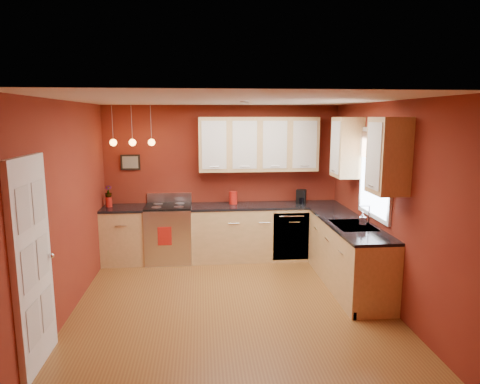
{
  "coord_description": "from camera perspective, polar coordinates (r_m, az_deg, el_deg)",
  "views": [
    {
      "loc": [
        -0.37,
        -5.22,
        2.4
      ],
      "look_at": [
        0.2,
        1.0,
        1.3
      ],
      "focal_mm": 32.0,
      "sensor_mm": 36.0,
      "label": 1
    }
  ],
  "objects": [
    {
      "name": "wall_back",
      "position": [
        7.41,
        -2.35,
        1.42
      ],
      "size": [
        4.0,
        0.02,
        2.6
      ],
      "primitive_type": "cube",
      "color": "maroon",
      "rests_on": "floor"
    },
    {
      "name": "sink",
      "position": [
        6.08,
        14.87,
        -4.51
      ],
      "size": [
        0.5,
        0.7,
        0.33
      ],
      "color": "gray",
      "rests_on": "counter_right"
    },
    {
      "name": "counter_back_right",
      "position": [
        7.26,
        3.56,
        -1.82
      ],
      "size": [
        2.54,
        0.62,
        0.04
      ],
      "primitive_type": "cube",
      "color": "black",
      "rests_on": "base_cabinets_back_right"
    },
    {
      "name": "wall_right",
      "position": [
        5.84,
        18.78,
        -1.43
      ],
      "size": [
        0.02,
        4.2,
        2.6
      ],
      "primitive_type": "cube",
      "color": "maroon",
      "rests_on": "floor"
    },
    {
      "name": "upper_cabinets_right",
      "position": [
        5.98,
        16.34,
        5.25
      ],
      "size": [
        0.35,
        1.95,
        0.9
      ],
      "primitive_type": "cube",
      "color": "#DAAF75",
      "rests_on": "wall_right"
    },
    {
      "name": "dishwasher_front",
      "position": [
        7.16,
        6.82,
        -5.91
      ],
      "size": [
        0.6,
        0.02,
        0.8
      ],
      "primitive_type": "cube",
      "color": "silver",
      "rests_on": "base_cabinets_back_right"
    },
    {
      "name": "wall_left",
      "position": [
        5.58,
        -22.16,
        -2.14
      ],
      "size": [
        0.02,
        4.2,
        2.6
      ],
      "primitive_type": "cube",
      "color": "maroon",
      "rests_on": "floor"
    },
    {
      "name": "gas_range",
      "position": [
        7.3,
        -9.44,
        -5.41
      ],
      "size": [
        0.76,
        0.64,
        1.11
      ],
      "color": "silver",
      "rests_on": "floor"
    },
    {
      "name": "coffee_maker",
      "position": [
        7.4,
        8.17,
        -0.66
      ],
      "size": [
        0.2,
        0.2,
        0.24
      ],
      "rotation": [
        0.0,
        0.0,
        -0.36
      ],
      "color": "black",
      "rests_on": "counter_back_right"
    },
    {
      "name": "soap_pump",
      "position": [
        5.96,
        16.0,
        -3.54
      ],
      "size": [
        0.12,
        0.12,
        0.22
      ],
      "primitive_type": "imported",
      "rotation": [
        0.0,
        0.0,
        -0.21
      ],
      "color": "silver",
      "rests_on": "counter_right"
    },
    {
      "name": "wall_front",
      "position": [
        3.33,
        1.38,
        -9.31
      ],
      "size": [
        4.0,
        0.02,
        2.6
      ],
      "primitive_type": "cube",
      "color": "maroon",
      "rests_on": "floor"
    },
    {
      "name": "flowers",
      "position": [
        7.33,
        -17.16,
        -0.0
      ],
      "size": [
        0.12,
        0.12,
        0.21
      ],
      "primitive_type": "imported",
      "rotation": [
        0.0,
        0.0,
        -0.07
      ],
      "color": "#B01A13",
      "rests_on": "red_vase"
    },
    {
      "name": "door_left_wall",
      "position": [
        4.54,
        -25.92,
        -8.67
      ],
      "size": [
        0.12,
        0.82,
        2.05
      ],
      "color": "white",
      "rests_on": "floor"
    },
    {
      "name": "upper_cabinets_back",
      "position": [
        7.23,
        2.47,
        6.39
      ],
      "size": [
        2.0,
        0.35,
        0.9
      ],
      "primitive_type": "cube",
      "color": "#DAAF75",
      "rests_on": "wall_back"
    },
    {
      "name": "wall_picture",
      "position": [
        7.44,
        -14.4,
        3.86
      ],
      "size": [
        0.32,
        0.03,
        0.26
      ],
      "primitive_type": "cube",
      "color": "black",
      "rests_on": "wall_back"
    },
    {
      "name": "base_cabinets_back_right",
      "position": [
        7.37,
        3.52,
        -5.4
      ],
      "size": [
        2.54,
        0.6,
        0.9
      ],
      "primitive_type": "cube",
      "color": "#DAAF75",
      "rests_on": "floor"
    },
    {
      "name": "window",
      "position": [
        6.04,
        17.62,
        2.73
      ],
      "size": [
        0.06,
        1.02,
        1.22
      ],
      "color": "white",
      "rests_on": "wall_right"
    },
    {
      "name": "base_cabinets_right",
      "position": [
        6.34,
        14.19,
        -8.25
      ],
      "size": [
        0.6,
        2.1,
        0.9
      ],
      "primitive_type": "cube",
      "color": "#DAAF75",
      "rests_on": "floor"
    },
    {
      "name": "dish_towel",
      "position": [
        6.98,
        -10.02,
        -5.82
      ],
      "size": [
        0.22,
        0.01,
        0.3
      ],
      "primitive_type": "cube",
      "color": "#B01A13",
      "rests_on": "gas_range"
    },
    {
      "name": "floor",
      "position": [
        5.76,
        -1.16,
        -14.66
      ],
      "size": [
        4.2,
        4.2,
        0.0
      ],
      "primitive_type": "plane",
      "color": "brown",
      "rests_on": "ground"
    },
    {
      "name": "counter_back_left",
      "position": [
        7.29,
        -15.27,
        -2.1
      ],
      "size": [
        0.7,
        0.62,
        0.04
      ],
      "primitive_type": "cube",
      "color": "black",
      "rests_on": "base_cabinets_back_left"
    },
    {
      "name": "ceiling",
      "position": [
        5.24,
        -1.26,
        12.15
      ],
      "size": [
        4.0,
        4.2,
        0.02
      ],
      "primitive_type": "cube",
      "color": "silver",
      "rests_on": "wall_back"
    },
    {
      "name": "red_canister",
      "position": [
        7.26,
        -0.91,
        -0.76
      ],
      "size": [
        0.14,
        0.14,
        0.22
      ],
      "color": "#B01A13",
      "rests_on": "counter_back_right"
    },
    {
      "name": "counter_right",
      "position": [
        6.22,
        14.38,
        -4.13
      ],
      "size": [
        0.62,
        2.1,
        0.04
      ],
      "primitive_type": "cube",
      "color": "black",
      "rests_on": "base_cabinets_right"
    },
    {
      "name": "pendant_lights",
      "position": [
        7.07,
        -14.14,
        6.49
      ],
      "size": [
        0.71,
        0.11,
        0.66
      ],
      "color": "gray",
      "rests_on": "ceiling"
    },
    {
      "name": "red_vase",
      "position": [
        7.36,
        -17.09,
        -1.28
      ],
      "size": [
        0.1,
        0.1,
        0.16
      ],
      "primitive_type": "cylinder",
      "color": "#B01A13",
      "rests_on": "counter_back_left"
    },
    {
      "name": "base_cabinets_back_left",
      "position": [
        7.4,
        -15.11,
        -5.67
      ],
      "size": [
        0.7,
        0.6,
        0.9
      ],
      "primitive_type": "cube",
      "color": "#DAAF75",
      "rests_on": "floor"
    }
  ]
}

